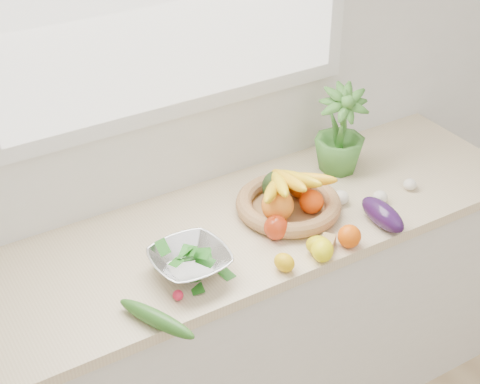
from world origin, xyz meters
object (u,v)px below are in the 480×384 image
apple (276,228)px  potted_herb (341,131)px  fruit_basket (288,199)px  cucumber (156,319)px  eggplant (382,215)px  colander_with_spinach (190,257)px

apple → potted_herb: bearing=28.7°
fruit_basket → cucumber: bearing=-156.8°
apple → cucumber: 0.53m
eggplant → colander_with_spinach: bearing=170.9°
eggplant → potted_herb: potted_herb is taller
eggplant → potted_herb: size_ratio=0.60×
apple → potted_herb: potted_herb is taller
apple → eggplant: size_ratio=0.40×
fruit_basket → apple: bearing=-138.5°
apple → fruit_basket: (0.11, 0.10, 0.01)m
apple → eggplant: 0.36m
apple → eggplant: bearing=-19.6°
apple → colander_with_spinach: colander_with_spinach is taller
cucumber → potted_herb: 1.03m
eggplant → fruit_basket: fruit_basket is taller
cucumber → colander_with_spinach: 0.24m
potted_herb → colander_with_spinach: size_ratio=1.38×
eggplant → cucumber: (-0.84, -0.04, -0.02)m
colander_with_spinach → apple: bearing=2.8°
apple → cucumber: apple is taller
apple → colander_with_spinach: size_ratio=0.33×
potted_herb → apple: bearing=-151.3°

